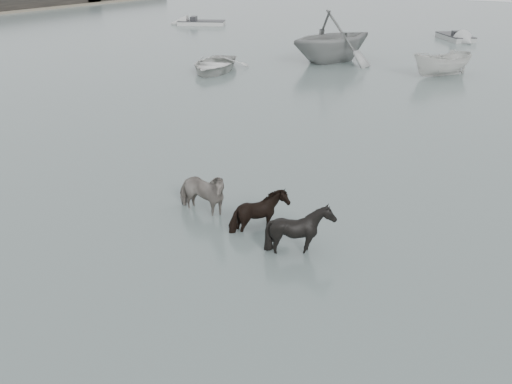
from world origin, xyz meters
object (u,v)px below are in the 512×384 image
Objects in this scene: pony_dark at (260,206)px; rowboat_lead at (214,63)px; pony_pinto at (201,188)px; pony_black at (300,224)px.

rowboat_lead is at bearing 41.43° from pony_dark.
pony_black is (3.26, -0.36, -0.02)m from pony_pinto.
pony_pinto is 1.84m from pony_dark.
pony_black is 0.31× the size of rowboat_lead.
pony_dark is at bearing -88.47° from pony_pinto.
pony_black is at bearing -67.11° from rowboat_lead.
pony_pinto is 1.21× the size of pony_black.
pony_pinto is at bearing 90.72° from pony_black.
rowboat_lead is (-11.28, 15.26, -0.25)m from pony_pinto.
pony_dark is (1.83, 0.09, -0.08)m from pony_pinto.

